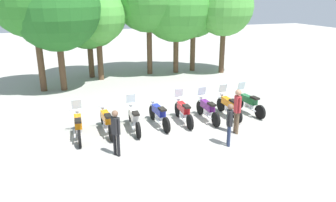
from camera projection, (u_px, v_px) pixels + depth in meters
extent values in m
plane|color=#9E9B93|center=(172.00, 124.00, 13.73)|extent=(80.00, 80.00, 0.00)
cylinder|color=black|center=(78.00, 123.00, 13.04)|extent=(0.13, 0.64, 0.64)
cylinder|color=black|center=(80.00, 139.00, 11.63)|extent=(0.13, 0.64, 0.64)
cube|color=silver|center=(77.00, 115.00, 12.93)|extent=(0.14, 0.37, 0.04)
cube|color=orange|center=(78.00, 121.00, 12.27)|extent=(0.30, 0.96, 0.30)
cube|color=silver|center=(79.00, 128.00, 12.31)|extent=(0.24, 0.41, 0.24)
cube|color=black|center=(78.00, 121.00, 11.85)|extent=(0.26, 0.45, 0.08)
cylinder|color=silver|center=(78.00, 117.00, 12.86)|extent=(0.06, 0.23, 0.64)
cylinder|color=silver|center=(77.00, 109.00, 12.67)|extent=(0.62, 0.06, 0.04)
sphere|color=silver|center=(77.00, 111.00, 12.83)|extent=(0.17, 0.17, 0.16)
cylinder|color=silver|center=(75.00, 134.00, 12.01)|extent=(0.10, 0.70, 0.07)
cube|color=silver|center=(76.00, 104.00, 12.66)|extent=(0.37, 0.15, 0.39)
cylinder|color=black|center=(103.00, 119.00, 13.47)|extent=(0.13, 0.64, 0.64)
cylinder|color=black|center=(111.00, 133.00, 12.10)|extent=(0.13, 0.64, 0.64)
cube|color=silver|center=(103.00, 111.00, 13.36)|extent=(0.14, 0.37, 0.04)
cube|color=orange|center=(106.00, 117.00, 12.72)|extent=(0.30, 0.96, 0.30)
cube|color=silver|center=(107.00, 124.00, 12.76)|extent=(0.24, 0.41, 0.24)
cube|color=black|center=(108.00, 116.00, 12.31)|extent=(0.26, 0.45, 0.08)
cylinder|color=silver|center=(103.00, 113.00, 13.29)|extent=(0.06, 0.23, 0.64)
cylinder|color=silver|center=(103.00, 106.00, 13.10)|extent=(0.62, 0.07, 0.04)
sphere|color=silver|center=(103.00, 107.00, 13.26)|extent=(0.17, 0.17, 0.16)
cylinder|color=silver|center=(104.00, 129.00, 12.46)|extent=(0.10, 0.70, 0.07)
cylinder|color=black|center=(131.00, 116.00, 13.76)|extent=(0.13, 0.64, 0.64)
cylinder|color=black|center=(138.00, 130.00, 12.35)|extent=(0.13, 0.64, 0.64)
cube|color=silver|center=(131.00, 109.00, 13.65)|extent=(0.14, 0.37, 0.04)
cube|color=silver|center=(134.00, 114.00, 12.99)|extent=(0.30, 0.96, 0.30)
cube|color=silver|center=(134.00, 121.00, 13.03)|extent=(0.24, 0.41, 0.24)
cube|color=black|center=(136.00, 113.00, 12.56)|extent=(0.26, 0.45, 0.08)
cylinder|color=silver|center=(131.00, 110.00, 13.57)|extent=(0.06, 0.23, 0.64)
cylinder|color=silver|center=(131.00, 103.00, 13.39)|extent=(0.62, 0.07, 0.04)
sphere|color=silver|center=(131.00, 105.00, 13.54)|extent=(0.17, 0.17, 0.16)
cylinder|color=silver|center=(132.00, 126.00, 12.73)|extent=(0.10, 0.70, 0.07)
cube|color=silver|center=(131.00, 98.00, 13.38)|extent=(0.37, 0.15, 0.39)
cylinder|color=black|center=(153.00, 113.00, 14.19)|extent=(0.14, 0.65, 0.64)
cylinder|color=black|center=(166.00, 125.00, 12.84)|extent=(0.14, 0.65, 0.64)
cube|color=silver|center=(152.00, 105.00, 14.08)|extent=(0.14, 0.37, 0.04)
cube|color=navy|center=(159.00, 110.00, 13.45)|extent=(0.32, 0.97, 0.30)
cube|color=silver|center=(159.00, 117.00, 13.49)|extent=(0.25, 0.41, 0.24)
cube|color=black|center=(162.00, 109.00, 13.04)|extent=(0.27, 0.46, 0.08)
cylinder|color=silver|center=(153.00, 107.00, 14.01)|extent=(0.07, 0.23, 0.64)
cylinder|color=silver|center=(154.00, 100.00, 13.83)|extent=(0.62, 0.08, 0.04)
sphere|color=silver|center=(153.00, 102.00, 13.98)|extent=(0.17, 0.17, 0.16)
cylinder|color=silver|center=(158.00, 121.00, 13.19)|extent=(0.12, 0.70, 0.07)
cylinder|color=black|center=(178.00, 110.00, 14.54)|extent=(0.13, 0.64, 0.64)
cylinder|color=black|center=(190.00, 122.00, 13.13)|extent=(0.13, 0.64, 0.64)
cube|color=silver|center=(178.00, 103.00, 14.43)|extent=(0.13, 0.36, 0.04)
cube|color=red|center=(183.00, 108.00, 13.77)|extent=(0.30, 0.96, 0.30)
cube|color=silver|center=(184.00, 114.00, 13.81)|extent=(0.24, 0.41, 0.24)
cube|color=black|center=(187.00, 106.00, 13.35)|extent=(0.26, 0.45, 0.08)
cylinder|color=silver|center=(179.00, 104.00, 14.36)|extent=(0.06, 0.23, 0.64)
cylinder|color=silver|center=(179.00, 97.00, 14.17)|extent=(0.62, 0.06, 0.04)
sphere|color=silver|center=(178.00, 99.00, 14.33)|extent=(0.17, 0.17, 0.16)
cylinder|color=silver|center=(182.00, 118.00, 13.51)|extent=(0.10, 0.70, 0.07)
cube|color=silver|center=(179.00, 93.00, 14.16)|extent=(0.37, 0.15, 0.39)
cylinder|color=black|center=(200.00, 108.00, 14.79)|extent=(0.10, 0.64, 0.64)
cylinder|color=black|center=(216.00, 120.00, 13.40)|extent=(0.10, 0.64, 0.64)
cube|color=silver|center=(200.00, 101.00, 14.68)|extent=(0.12, 0.36, 0.04)
cube|color=#59196B|center=(207.00, 106.00, 14.03)|extent=(0.26, 0.95, 0.30)
cube|color=silver|center=(208.00, 112.00, 14.07)|extent=(0.22, 0.40, 0.24)
cube|color=black|center=(212.00, 104.00, 13.61)|extent=(0.24, 0.44, 0.08)
cylinder|color=silver|center=(201.00, 102.00, 14.61)|extent=(0.05, 0.23, 0.64)
cylinder|color=silver|center=(202.00, 95.00, 14.43)|extent=(0.62, 0.04, 0.04)
sphere|color=silver|center=(201.00, 97.00, 14.58)|extent=(0.16, 0.16, 0.16)
cylinder|color=silver|center=(207.00, 116.00, 13.77)|extent=(0.07, 0.70, 0.07)
cube|color=silver|center=(202.00, 91.00, 14.42)|extent=(0.36, 0.13, 0.39)
cylinder|color=black|center=(221.00, 105.00, 15.21)|extent=(0.11, 0.64, 0.64)
cylinder|color=black|center=(238.00, 116.00, 13.81)|extent=(0.11, 0.64, 0.64)
cube|color=silver|center=(221.00, 98.00, 15.10)|extent=(0.12, 0.36, 0.04)
cube|color=orange|center=(229.00, 102.00, 14.45)|extent=(0.27, 0.95, 0.30)
cube|color=silver|center=(229.00, 108.00, 14.49)|extent=(0.22, 0.40, 0.24)
cube|color=black|center=(233.00, 101.00, 14.03)|extent=(0.24, 0.44, 0.08)
cylinder|color=silver|center=(222.00, 99.00, 15.03)|extent=(0.05, 0.23, 0.64)
cylinder|color=silver|center=(223.00, 93.00, 14.84)|extent=(0.62, 0.04, 0.04)
sphere|color=silver|center=(222.00, 94.00, 15.00)|extent=(0.16, 0.16, 0.16)
cylinder|color=silver|center=(229.00, 112.00, 14.19)|extent=(0.08, 0.70, 0.07)
cube|color=silver|center=(223.00, 88.00, 14.83)|extent=(0.36, 0.14, 0.39)
cylinder|color=black|center=(239.00, 102.00, 15.59)|extent=(0.16, 0.65, 0.64)
cylinder|color=black|center=(260.00, 112.00, 14.25)|extent=(0.16, 0.65, 0.64)
cube|color=silver|center=(239.00, 95.00, 15.48)|extent=(0.15, 0.37, 0.04)
cube|color=#1E6033|center=(249.00, 99.00, 14.85)|extent=(0.35, 0.97, 0.30)
cube|color=silver|center=(249.00, 105.00, 14.89)|extent=(0.26, 0.42, 0.24)
cube|color=black|center=(255.00, 98.00, 14.45)|extent=(0.28, 0.46, 0.08)
cylinder|color=silver|center=(240.00, 96.00, 15.41)|extent=(0.07, 0.23, 0.64)
cylinder|color=silver|center=(242.00, 90.00, 15.23)|extent=(0.62, 0.09, 0.04)
sphere|color=silver|center=(240.00, 92.00, 15.38)|extent=(0.17, 0.17, 0.16)
cylinder|color=silver|center=(250.00, 109.00, 14.59)|extent=(0.14, 0.70, 0.07)
cube|color=silver|center=(242.00, 86.00, 15.22)|extent=(0.37, 0.17, 0.39)
cylinder|color=black|center=(115.00, 144.00, 11.02)|extent=(0.15, 0.15, 0.80)
cylinder|color=black|center=(118.00, 145.00, 10.93)|extent=(0.15, 0.15, 0.80)
cube|color=#262628|center=(116.00, 126.00, 10.76)|extent=(0.29, 0.30, 0.60)
cylinder|color=#262628|center=(112.00, 124.00, 10.84)|extent=(0.11, 0.11, 0.57)
cylinder|color=#262628|center=(119.00, 127.00, 10.66)|extent=(0.11, 0.11, 0.57)
sphere|color=brown|center=(115.00, 114.00, 10.62)|extent=(0.30, 0.30, 0.22)
cylinder|color=brown|center=(237.00, 124.00, 12.67)|extent=(0.11, 0.11, 0.88)
cylinder|color=brown|center=(235.00, 122.00, 12.82)|extent=(0.11, 0.11, 0.88)
cube|color=#B22D33|center=(238.00, 104.00, 12.50)|extent=(0.21, 0.23, 0.66)
cylinder|color=#B22D33|center=(240.00, 105.00, 12.35)|extent=(0.08, 0.08, 0.63)
cylinder|color=#B22D33|center=(235.00, 103.00, 12.64)|extent=(0.08, 0.08, 0.63)
sphere|color=#A87A5B|center=(238.00, 93.00, 12.35)|extent=(0.25, 0.25, 0.24)
cylinder|color=#232D4C|center=(228.00, 135.00, 11.80)|extent=(0.14, 0.14, 0.78)
cylinder|color=#232D4C|center=(229.00, 136.00, 11.64)|extent=(0.14, 0.14, 0.78)
cube|color=#262628|center=(230.00, 118.00, 11.51)|extent=(0.27, 0.28, 0.59)
cylinder|color=#262628|center=(229.00, 116.00, 11.66)|extent=(0.10, 0.10, 0.56)
cylinder|color=#262628|center=(230.00, 119.00, 11.35)|extent=(0.10, 0.10, 0.56)
sphere|color=brown|center=(231.00, 107.00, 11.37)|extent=(0.28, 0.28, 0.21)
cylinder|color=brown|center=(40.00, 59.00, 17.97)|extent=(0.36, 0.36, 3.66)
cylinder|color=brown|center=(62.00, 65.00, 18.23)|extent=(0.36, 0.36, 2.97)
sphere|color=#236623|center=(56.00, 6.00, 17.23)|extent=(4.82, 4.82, 4.82)
cylinder|color=brown|center=(91.00, 58.00, 21.19)|extent=(0.36, 0.36, 2.61)
sphere|color=#3D8E33|center=(87.00, 11.00, 20.25)|extent=(4.72, 4.72, 4.72)
cylinder|color=brown|center=(100.00, 58.00, 20.56)|extent=(0.36, 0.36, 2.86)
sphere|color=#4C9E3D|center=(97.00, 14.00, 19.72)|extent=(3.56, 3.56, 3.56)
cylinder|color=brown|center=(149.00, 48.00, 21.99)|extent=(0.36, 0.36, 3.58)
cylinder|color=brown|center=(176.00, 52.00, 22.45)|extent=(0.36, 0.36, 2.90)
sphere|color=#3D8E33|center=(176.00, 4.00, 21.44)|extent=(5.02, 5.02, 5.02)
cylinder|color=brown|center=(193.00, 50.00, 23.03)|extent=(0.36, 0.36, 2.95)
sphere|color=#3D8E33|center=(194.00, 10.00, 22.14)|extent=(3.81, 3.81, 3.81)
cylinder|color=brown|center=(222.00, 50.00, 22.41)|extent=(0.36, 0.36, 3.13)
sphere|color=#4C9E3D|center=(224.00, 7.00, 21.49)|extent=(3.87, 3.87, 3.87)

